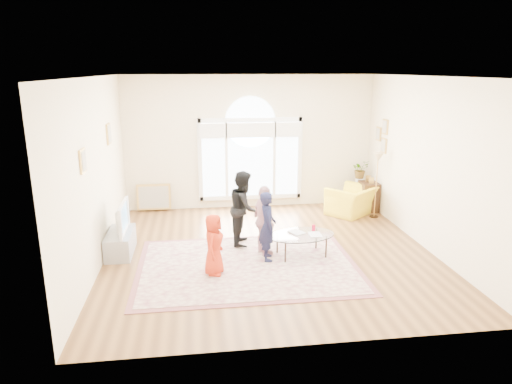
{
  "coord_description": "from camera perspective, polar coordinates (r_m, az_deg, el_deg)",
  "views": [
    {
      "loc": [
        -1.28,
        -7.86,
        3.33
      ],
      "look_at": [
        -0.21,
        0.3,
        1.1
      ],
      "focal_mm": 32.0,
      "sensor_mm": 36.0,
      "label": 1
    }
  ],
  "objects": [
    {
      "name": "room_shell",
      "position": [
        10.91,
        -0.57,
        5.89
      ],
      "size": [
        6.0,
        6.0,
        6.0
      ],
      "color": "beige",
      "rests_on": "ground"
    },
    {
      "name": "plant_pedestal",
      "position": [
        11.68,
        12.73,
        0.03
      ],
      "size": [
        0.2,
        0.2,
        0.7
      ],
      "primitive_type": "cylinder",
      "color": "white",
      "rests_on": "ground"
    },
    {
      "name": "side_cabinet",
      "position": [
        11.31,
        13.88,
        -0.55
      ],
      "size": [
        0.4,
        0.5,
        0.7
      ],
      "primitive_type": "cube",
      "color": "black",
      "rests_on": "ground"
    },
    {
      "name": "coffee_table",
      "position": [
        8.36,
        5.73,
        -5.42
      ],
      "size": [
        1.33,
        0.96,
        0.54
      ],
      "rotation": [
        0.0,
        0.0,
        0.15
      ],
      "color": "silver",
      "rests_on": "ground"
    },
    {
      "name": "child_navy",
      "position": [
        8.06,
        1.47,
        -4.29
      ],
      "size": [
        0.31,
        0.46,
        1.25
      ],
      "primitive_type": "imported",
      "rotation": [
        0.0,
        0.0,
        1.54
      ],
      "color": "#151733",
      "rests_on": "area_rug"
    },
    {
      "name": "ground",
      "position": [
        8.63,
        1.68,
        -7.52
      ],
      "size": [
        6.0,
        6.0,
        0.0
      ],
      "primitive_type": "plane",
      "color": "#53341A",
      "rests_on": "ground"
    },
    {
      "name": "rug_border",
      "position": [
        8.06,
        -1.06,
        -9.2
      ],
      "size": [
        3.8,
        2.8,
        0.01
      ],
      "primitive_type": "cube",
      "color": "brown",
      "rests_on": "ground"
    },
    {
      "name": "tv_console",
      "position": [
        8.86,
        -16.59,
        -6.11
      ],
      "size": [
        0.45,
        1.0,
        0.42
      ],
      "primitive_type": "cube",
      "color": "gray",
      "rests_on": "ground"
    },
    {
      "name": "potted_plant",
      "position": [
        11.55,
        12.9,
        2.79
      ],
      "size": [
        0.48,
        0.44,
        0.45
      ],
      "primitive_type": "imported",
      "rotation": [
        0.0,
        0.0,
        0.25
      ],
      "color": "#33722D",
      "rests_on": "plant_pedestal"
    },
    {
      "name": "leaning_picture",
      "position": [
        11.31,
        -12.55,
        -2.31
      ],
      "size": [
        0.8,
        0.14,
        0.62
      ],
      "primitive_type": "cube",
      "rotation": [
        -0.14,
        0.0,
        0.0
      ],
      "color": "tan",
      "rests_on": "ground"
    },
    {
      "name": "armchair",
      "position": [
        10.93,
        11.8,
        -1.08
      ],
      "size": [
        1.35,
        1.33,
        0.66
      ],
      "primitive_type": "imported",
      "rotation": [
        0.0,
        0.0,
        3.83
      ],
      "color": "yellow",
      "rests_on": "ground"
    },
    {
      "name": "child_black",
      "position": [
        8.78,
        -1.52,
        -1.98
      ],
      "size": [
        0.66,
        0.79,
        1.44
      ],
      "primitive_type": "imported",
      "rotation": [
        0.0,
        0.0,
        1.4
      ],
      "color": "black",
      "rests_on": "area_rug"
    },
    {
      "name": "child_red",
      "position": [
        7.58,
        -5.3,
        -6.54
      ],
      "size": [
        0.46,
        0.58,
        1.03
      ],
      "primitive_type": "imported",
      "rotation": [
        0.0,
        0.0,
        1.27
      ],
      "color": "red",
      "rests_on": "area_rug"
    },
    {
      "name": "television",
      "position": [
        8.7,
        -16.78,
        -3.1
      ],
      "size": [
        0.16,
        0.97,
        0.56
      ],
      "color": "black",
      "rests_on": "tv_console"
    },
    {
      "name": "floor_lamp",
      "position": [
        10.63,
        14.97,
        3.56
      ],
      "size": [
        0.31,
        0.31,
        1.51
      ],
      "color": "black",
      "rests_on": "ground"
    },
    {
      "name": "child_pink",
      "position": [
        8.28,
        1.02,
        -3.58
      ],
      "size": [
        0.51,
        0.81,
        1.29
      ],
      "primitive_type": "imported",
      "rotation": [
        0.0,
        0.0,
        1.84
      ],
      "color": "#CE96A0",
      "rests_on": "area_rug"
    },
    {
      "name": "area_rug",
      "position": [
        8.06,
        -1.06,
        -9.17
      ],
      "size": [
        3.6,
        2.6,
        0.02
      ],
      "primitive_type": "cube",
      "color": "#C0B294",
      "rests_on": "ground"
    }
  ]
}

